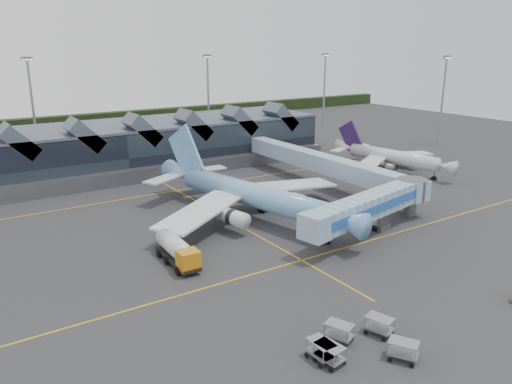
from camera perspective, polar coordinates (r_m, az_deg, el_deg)
ground at (r=66.98m, az=0.97°, el=-5.45°), size 260.00×260.00×0.00m
taxi_stripes at (r=74.92m, az=-3.33°, el=-3.05°), size 120.00×60.00×0.01m
tree_line_far at (r=166.71m, az=-20.93°, el=7.49°), size 260.00×4.00×4.00m
terminal at (r=105.09m, az=-16.09°, el=4.80°), size 90.00×22.25×12.52m
light_masts at (r=127.75m, az=-7.16°, el=10.74°), size 132.40×42.56×22.45m
main_airliner at (r=74.27m, az=-1.02°, el=-0.14°), size 34.03×39.73×12.85m
regional_jet at (r=106.16m, az=14.96°, el=3.98°), size 25.29×27.85×9.56m
jet_bridge at (r=70.36m, az=13.64°, el=-1.34°), size 26.51×8.74×5.90m
fuel_truck at (r=60.26m, az=-9.13°, el=-6.43°), size 2.99×9.49×3.17m
baggage_carts at (r=44.83m, az=11.21°, el=-16.37°), size 8.66×7.73×1.68m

